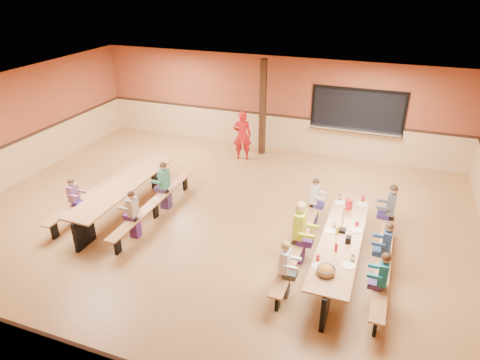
% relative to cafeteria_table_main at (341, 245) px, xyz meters
% --- Properties ---
extents(ground, '(12.00, 12.00, 0.00)m').
position_rel_cafeteria_table_main_xyz_m(ground, '(-3.05, 0.72, -0.53)').
color(ground, '#966538').
rests_on(ground, ground).
extents(room_envelope, '(12.04, 10.04, 3.02)m').
position_rel_cafeteria_table_main_xyz_m(room_envelope, '(-3.05, 0.72, 0.16)').
color(room_envelope, brown).
rests_on(room_envelope, ground).
extents(kitchen_pass_through, '(2.78, 0.28, 1.38)m').
position_rel_cafeteria_table_main_xyz_m(kitchen_pass_through, '(-0.45, 5.68, 0.96)').
color(kitchen_pass_through, black).
rests_on(kitchen_pass_through, ground).
extents(structural_post, '(0.18, 0.18, 3.00)m').
position_rel_cafeteria_table_main_xyz_m(structural_post, '(-3.25, 5.12, 0.97)').
color(structural_post, black).
rests_on(structural_post, ground).
extents(cafeteria_table_main, '(1.91, 3.70, 0.74)m').
position_rel_cafeteria_table_main_xyz_m(cafeteria_table_main, '(0.00, 0.00, 0.00)').
color(cafeteria_table_main, '#AA7243').
rests_on(cafeteria_table_main, ground).
extents(cafeteria_table_second, '(1.91, 3.70, 0.74)m').
position_rel_cafeteria_table_main_xyz_m(cafeteria_table_second, '(-5.24, 0.41, 0.00)').
color(cafeteria_table_second, '#AA7243').
rests_on(cafeteria_table_second, ground).
extents(seated_child_white_left, '(0.34, 0.28, 1.15)m').
position_rel_cafeteria_table_main_xyz_m(seated_child_white_left, '(-0.83, -1.18, 0.05)').
color(seated_child_white_left, white).
rests_on(seated_child_white_left, ground).
extents(seated_adult_yellow, '(0.44, 0.36, 1.35)m').
position_rel_cafeteria_table_main_xyz_m(seated_adult_yellow, '(-0.83, -0.07, 0.15)').
color(seated_adult_yellow, '#B4CC1E').
rests_on(seated_adult_yellow, ground).
extents(seated_child_grey_left, '(0.33, 0.27, 1.14)m').
position_rel_cafeteria_table_main_xyz_m(seated_child_grey_left, '(-0.83, 1.48, 0.04)').
color(seated_child_grey_left, silver).
rests_on(seated_child_grey_left, ground).
extents(seated_child_teal_right, '(0.34, 0.28, 1.14)m').
position_rel_cafeteria_table_main_xyz_m(seated_child_teal_right, '(0.83, -0.92, 0.05)').
color(seated_child_teal_right, '#176F85').
rests_on(seated_child_teal_right, ground).
extents(seated_child_navy_right, '(0.35, 0.28, 1.16)m').
position_rel_cafeteria_table_main_xyz_m(seated_child_navy_right, '(0.83, 0.08, 0.06)').
color(seated_child_navy_right, navy).
rests_on(seated_child_navy_right, ground).
extents(seated_child_char_right, '(0.39, 0.32, 1.24)m').
position_rel_cafeteria_table_main_xyz_m(seated_child_char_right, '(0.83, 1.53, 0.10)').
color(seated_child_char_right, '#4B4F55').
rests_on(seated_child_char_right, ground).
extents(seated_child_purple_sec, '(0.32, 0.26, 1.11)m').
position_rel_cafeteria_table_main_xyz_m(seated_child_purple_sec, '(-6.07, -0.39, 0.03)').
color(seated_child_purple_sec, '#8C5985').
rests_on(seated_child_purple_sec, ground).
extents(seated_child_green_sec, '(0.37, 0.30, 1.22)m').
position_rel_cafeteria_table_main_xyz_m(seated_child_green_sec, '(-4.42, 0.92, 0.08)').
color(seated_child_green_sec, '#328165').
rests_on(seated_child_green_sec, ground).
extents(seated_child_tan_sec, '(0.33, 0.27, 1.12)m').
position_rel_cafeteria_table_main_xyz_m(seated_child_tan_sec, '(-4.42, -0.47, 0.04)').
color(seated_child_tan_sec, '#AC9D8A').
rests_on(seated_child_tan_sec, ground).
extents(standing_woman, '(0.66, 0.53, 1.55)m').
position_rel_cafeteria_table_main_xyz_m(standing_woman, '(-3.69, 4.47, 0.25)').
color(standing_woman, '#B01414').
rests_on(standing_woman, ground).
extents(punch_pitcher, '(0.16, 0.16, 0.22)m').
position_rel_cafeteria_table_main_xyz_m(punch_pitcher, '(-0.03, 1.12, 0.32)').
color(punch_pitcher, red).
rests_on(punch_pitcher, cafeteria_table_main).
extents(chip_bowl, '(0.32, 0.32, 0.15)m').
position_rel_cafeteria_table_main_xyz_m(chip_bowl, '(-0.09, -1.25, 0.29)').
color(chip_bowl, orange).
rests_on(chip_bowl, cafeteria_table_main).
extents(napkin_dispenser, '(0.10, 0.14, 0.13)m').
position_rel_cafeteria_table_main_xyz_m(napkin_dispenser, '(0.14, -0.18, 0.28)').
color(napkin_dispenser, black).
rests_on(napkin_dispenser, cafeteria_table_main).
extents(condiment_mustard, '(0.06, 0.06, 0.17)m').
position_rel_cafeteria_table_main_xyz_m(condiment_mustard, '(-0.10, 0.04, 0.30)').
color(condiment_mustard, yellow).
rests_on(condiment_mustard, cafeteria_table_main).
extents(condiment_ketchup, '(0.06, 0.06, 0.17)m').
position_rel_cafeteria_table_main_xyz_m(condiment_ketchup, '(-0.04, -0.54, 0.30)').
color(condiment_ketchup, '#B2140F').
rests_on(condiment_ketchup, cafeteria_table_main).
extents(table_paddle, '(0.16, 0.16, 0.56)m').
position_rel_cafeteria_table_main_xyz_m(table_paddle, '(-0.03, 0.16, 0.35)').
color(table_paddle, black).
rests_on(table_paddle, cafeteria_table_main).
extents(place_settings, '(0.65, 3.30, 0.11)m').
position_rel_cafeteria_table_main_xyz_m(place_settings, '(0.00, 0.00, 0.27)').
color(place_settings, beige).
rests_on(place_settings, cafeteria_table_main).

